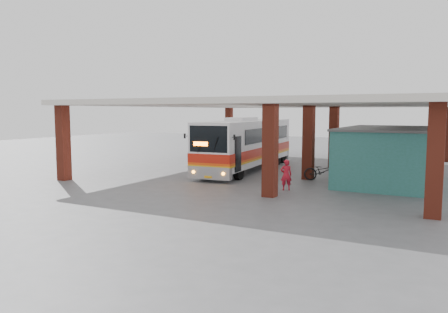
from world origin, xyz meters
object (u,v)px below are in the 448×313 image
coach_bus (247,144)px  red_chair (358,166)px  motorcycle (323,171)px  pedestrian (286,175)px

coach_bus → red_chair: size_ratio=14.11×
coach_bus → motorcycle: (5.92, -2.29, -1.22)m
motorcycle → red_chair: bearing=-20.1°
pedestrian → red_chair: bearing=-130.3°
coach_bus → motorcycle: bearing=-25.6°
red_chair → pedestrian: bearing=-111.3°
pedestrian → red_chair: 8.93m
motorcycle → red_chair: motorcycle is taller
red_chair → coach_bus: bearing=-168.5°
pedestrian → red_chair: (1.88, 8.72, -0.38)m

